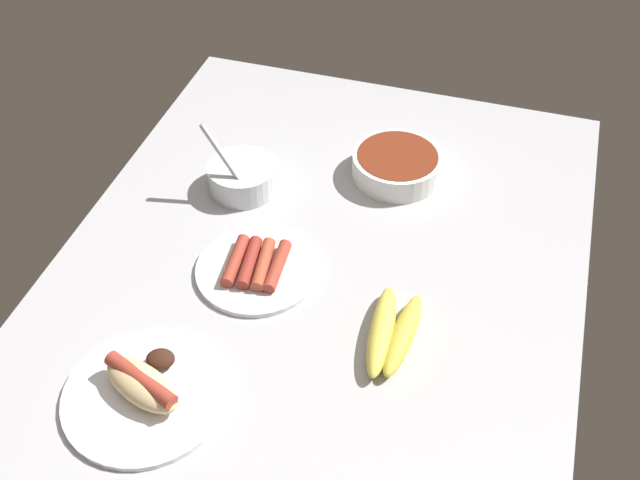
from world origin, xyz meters
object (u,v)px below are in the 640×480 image
bowl_coleslaw (242,176)px  plate_sausages (257,268)px  plate_hotdog_assembled (144,389)px  bowl_chili (397,164)px  banana_bunch (391,332)px

bowl_coleslaw → plate_sausages: size_ratio=0.73×
plate_hotdog_assembled → plate_sausages: size_ratio=1.16×
bowl_coleslaw → bowl_chili: 29.98cm
bowl_chili → bowl_coleslaw: bearing=-65.6°
plate_hotdog_assembled → bowl_chili: (-61.17, 24.11, 0.99)cm
bowl_chili → plate_sausages: bearing=-27.9°
banana_bunch → bowl_coleslaw: bearing=-128.0°
banana_bunch → plate_sausages: bearing=-107.0°
bowl_chili → plate_sausages: 36.73cm
banana_bunch → plate_hotdog_assembled: bearing=-57.1°
plate_hotdog_assembled → plate_sausages: 29.58cm
plate_hotdog_assembled → banana_bunch: (-20.97, 32.39, 0.09)cm
bowl_chili → plate_sausages: bowl_chili is taller
plate_sausages → bowl_chili: bearing=152.1°
bowl_coleslaw → bowl_chili: bowl_coleslaw is taller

